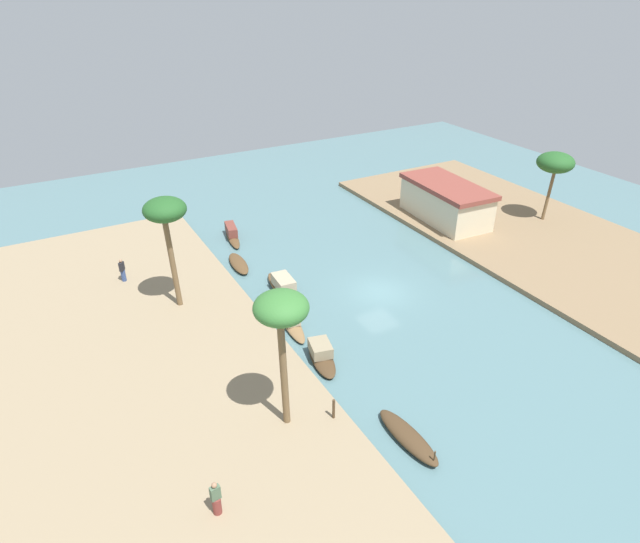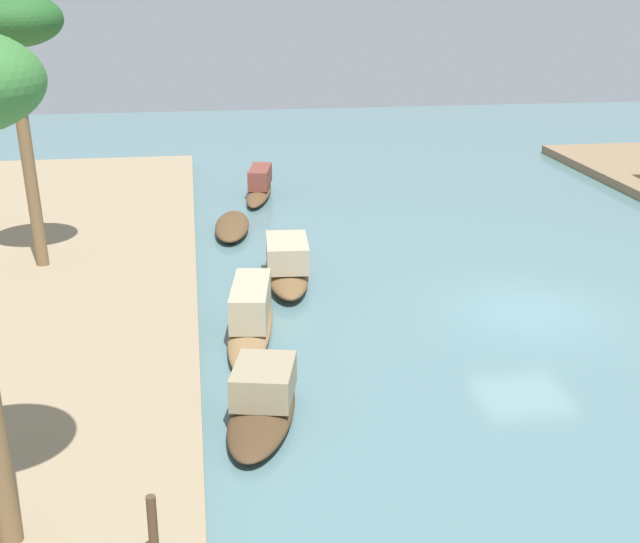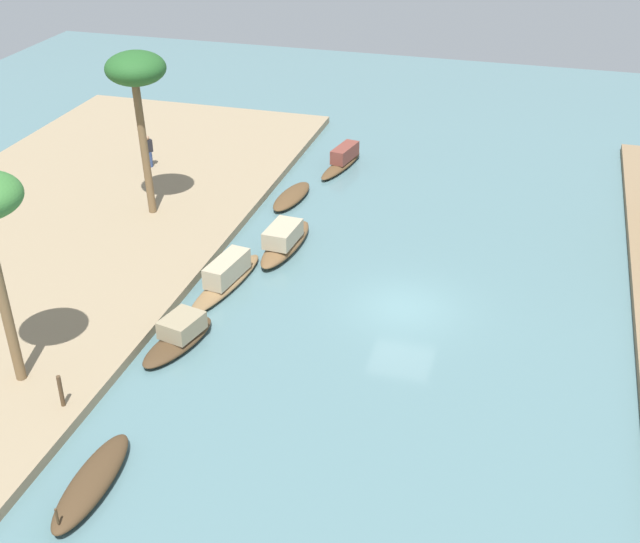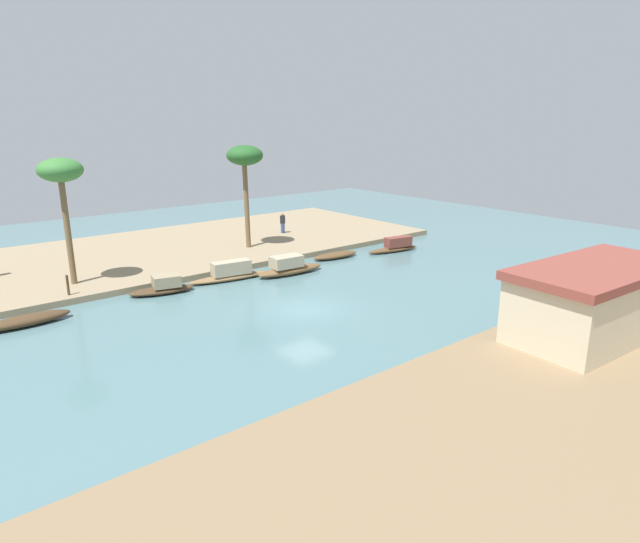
{
  "view_description": "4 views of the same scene",
  "coord_description": "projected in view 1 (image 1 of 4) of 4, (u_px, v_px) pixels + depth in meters",
  "views": [
    {
      "loc": [
        26.86,
        -19.74,
        19.97
      ],
      "look_at": [
        -3.61,
        -2.85,
        0.67
      ],
      "focal_mm": 30.51,
      "sensor_mm": 36.0,
      "label": 1
    },
    {
      "loc": [
        19.82,
        -8.51,
        8.32
      ],
      "look_at": [
        -2.7,
        -5.15,
        0.44
      ],
      "focal_mm": 47.99,
      "sensor_mm": 36.0,
      "label": 2
    },
    {
      "loc": [
        27.83,
        4.51,
        17.39
      ],
      "look_at": [
        -1.17,
        -3.77,
        0.44
      ],
      "focal_mm": 47.16,
      "sensor_mm": 36.0,
      "label": 3
    },
    {
      "loc": [
        17.42,
        22.55,
        10.1
      ],
      "look_at": [
        -2.66,
        -1.98,
        1.19
      ],
      "focal_mm": 31.36,
      "sensor_mm": 36.0,
      "label": 4
    }
  ],
  "objects": [
    {
      "name": "mooring_post",
      "position": [
        334.0,
        409.0,
        26.92
      ],
      "size": [
        0.14,
        0.14,
        1.15
      ],
      "primitive_type": "cylinder",
      "color": "#4C3823",
      "rests_on": "riverbank_left"
    },
    {
      "name": "palm_tree_left_far",
      "position": [
        281.0,
        313.0,
        23.85
      ],
      "size": [
        2.51,
        2.51,
        7.4
      ],
      "color": "brown",
      "rests_on": "riverbank_left"
    },
    {
      "name": "palm_tree_right_tall",
      "position": [
        555.0,
        163.0,
        46.49
      ],
      "size": [
        3.15,
        3.15,
        6.1
      ],
      "color": "brown",
      "rests_on": "riverbank_right"
    },
    {
      "name": "sampan_downstream_large",
      "position": [
        283.0,
        286.0,
        38.35
      ],
      "size": [
        4.86,
        1.57,
        1.27
      ],
      "rotation": [
        0.0,
        0.0,
        -0.07
      ],
      "color": "brown",
      "rests_on": "river_water"
    },
    {
      "name": "sampan_midstream",
      "position": [
        232.0,
        234.0,
        46.08
      ],
      "size": [
        4.56,
        1.67,
        1.11
      ],
      "rotation": [
        0.0,
        0.0,
        -0.19
      ],
      "color": "brown",
      "rests_on": "river_water"
    },
    {
      "name": "riverside_building",
      "position": [
        446.0,
        201.0,
        48.21
      ],
      "size": [
        9.0,
        4.83,
        3.3
      ],
      "rotation": [
        0.0,
        0.0,
        -0.06
      ],
      "color": "beige",
      "rests_on": "riverbank_right"
    },
    {
      "name": "sampan_foreground",
      "position": [
        321.0,
        354.0,
        31.62
      ],
      "size": [
        3.92,
        2.05,
        1.08
      ],
      "rotation": [
        0.0,
        0.0,
        -0.23
      ],
      "color": "#47331E",
      "rests_on": "river_water"
    },
    {
      "name": "sampan_upstream_small",
      "position": [
        239.0,
        263.0,
        41.87
      ],
      "size": [
        3.79,
        1.51,
        0.44
      ],
      "rotation": [
        0.0,
        0.0,
        -0.1
      ],
      "color": "brown",
      "rests_on": "river_water"
    },
    {
      "name": "person_by_mooring",
      "position": [
        216.0,
        500.0,
        22.08
      ],
      "size": [
        0.41,
        0.44,
        1.74
      ],
      "rotation": [
        0.0,
        0.0,
        4.83
      ],
      "color": "brown",
      "rests_on": "riverbank_left"
    },
    {
      "name": "riverbank_right",
      "position": [
        543.0,
        240.0,
        45.53
      ],
      "size": [
        40.32,
        15.94,
        0.38
      ],
      "primitive_type": "cube",
      "color": "#846B4C",
      "rests_on": "ground"
    },
    {
      "name": "palm_tree_left_near",
      "position": [
        165.0,
        214.0,
        33.21
      ],
      "size": [
        2.67,
        2.67,
        7.6
      ],
      "color": "brown",
      "rests_on": "riverbank_left"
    },
    {
      "name": "riverbank_left",
      "position": [
        143.0,
        361.0,
        31.47
      ],
      "size": [
        40.32,
        15.94,
        0.38
      ],
      "primitive_type": "cube",
      "color": "#937F60",
      "rests_on": "ground"
    },
    {
      "name": "sampan_open_hull",
      "position": [
        408.0,
        437.0,
        26.22
      ],
      "size": [
        4.25,
        1.28,
        1.0
      ],
      "rotation": [
        0.0,
        0.0,
        0.04
      ],
      "color": "#47331E",
      "rests_on": "river_water"
    },
    {
      "name": "person_on_near_bank",
      "position": [
        123.0,
        271.0,
        38.84
      ],
      "size": [
        0.49,
        0.46,
        1.72
      ],
      "rotation": [
        0.0,
        0.0,
        5.64
      ],
      "color": "#33477A",
      "rests_on": "riverbank_left"
    },
    {
      "name": "sampan_with_tall_canopy",
      "position": [
        289.0,
        316.0,
        35.02
      ],
      "size": [
        5.42,
        1.78,
        1.22
      ],
      "rotation": [
        0.0,
        0.0,
        -0.14
      ],
      "color": "brown",
      "rests_on": "river_water"
    },
    {
      "name": "river_water",
      "position": [
        380.0,
        292.0,
        38.59
      ],
      "size": [
        73.46,
        73.46,
        0.0
      ],
      "primitive_type": "plane",
      "color": "slate",
      "rests_on": "ground"
    }
  ]
}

